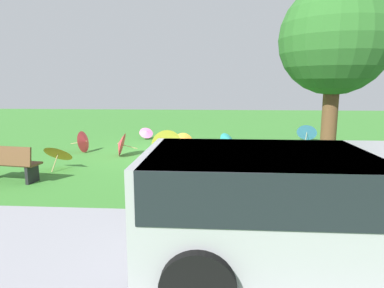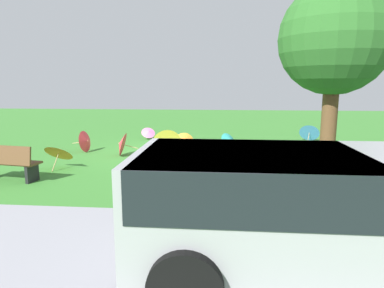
{
  "view_description": "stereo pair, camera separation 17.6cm",
  "coord_description": "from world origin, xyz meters",
  "px_view_note": "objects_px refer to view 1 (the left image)",
  "views": [
    {
      "loc": [
        -1.42,
        11.22,
        2.32
      ],
      "look_at": [
        -0.75,
        1.55,
        0.6
      ],
      "focal_mm": 31.48,
      "sensor_mm": 36.0,
      "label": 1
    },
    {
      "loc": [
        -1.6,
        11.21,
        2.32
      ],
      "look_at": [
        -0.75,
        1.55,
        0.6
      ],
      "focal_mm": 31.48,
      "sensor_mm": 36.0,
      "label": 2
    }
  ],
  "objects_px": {
    "parasol_yellow_0": "(166,143)",
    "parasol_teal_0": "(229,141)",
    "van_dark": "(322,204)",
    "parasol_teal_2": "(215,155)",
    "park_bench": "(6,163)",
    "parasol_orange_0": "(59,152)",
    "shade_tree": "(335,41)",
    "parasol_orange_1": "(184,143)",
    "parasol_red_2": "(120,144)",
    "parasol_red_0": "(180,167)",
    "parasol_blue_0": "(307,131)",
    "parasol_pink_0": "(146,132)",
    "parasol_red_1": "(85,142)"
  },
  "relations": [
    {
      "from": "parasol_red_0",
      "to": "parasol_red_1",
      "type": "height_order",
      "value": "parasol_red_1"
    },
    {
      "from": "van_dark",
      "to": "parasol_blue_0",
      "type": "bearing_deg",
      "value": -103.9
    },
    {
      "from": "van_dark",
      "to": "shade_tree",
      "type": "relative_size",
      "value": 1.0
    },
    {
      "from": "parasol_yellow_0",
      "to": "parasol_teal_0",
      "type": "distance_m",
      "value": 2.5
    },
    {
      "from": "parasol_pink_0",
      "to": "parasol_teal_2",
      "type": "relative_size",
      "value": 0.96
    },
    {
      "from": "parasol_pink_0",
      "to": "shade_tree",
      "type": "bearing_deg",
      "value": 134.2
    },
    {
      "from": "park_bench",
      "to": "shade_tree",
      "type": "relative_size",
      "value": 0.36
    },
    {
      "from": "parasol_yellow_0",
      "to": "parasol_red_2",
      "type": "relative_size",
      "value": 1.26
    },
    {
      "from": "parasol_teal_0",
      "to": "parasol_orange_1",
      "type": "xyz_separation_m",
      "value": [
        1.56,
        0.52,
        0.02
      ]
    },
    {
      "from": "parasol_red_0",
      "to": "parasol_red_2",
      "type": "xyz_separation_m",
      "value": [
        2.28,
        -2.99,
        -0.02
      ]
    },
    {
      "from": "parasol_orange_1",
      "to": "parasol_teal_2",
      "type": "bearing_deg",
      "value": 114.14
    },
    {
      "from": "van_dark",
      "to": "parasol_teal_2",
      "type": "relative_size",
      "value": 6.03
    },
    {
      "from": "parasol_yellow_0",
      "to": "parasol_pink_0",
      "type": "height_order",
      "value": "parasol_yellow_0"
    },
    {
      "from": "parasol_red_0",
      "to": "parasol_red_2",
      "type": "distance_m",
      "value": 3.76
    },
    {
      "from": "parasol_teal_0",
      "to": "parasol_teal_2",
      "type": "height_order",
      "value": "parasol_teal_0"
    },
    {
      "from": "parasol_red_0",
      "to": "parasol_blue_0",
      "type": "relative_size",
      "value": 0.92
    },
    {
      "from": "van_dark",
      "to": "parasol_red_0",
      "type": "xyz_separation_m",
      "value": [
        2.11,
        -3.72,
        -0.5
      ]
    },
    {
      "from": "parasol_yellow_0",
      "to": "parasol_blue_0",
      "type": "xyz_separation_m",
      "value": [
        -5.39,
        -3.82,
        -0.1
      ]
    },
    {
      "from": "park_bench",
      "to": "parasol_orange_0",
      "type": "bearing_deg",
      "value": -118.72
    },
    {
      "from": "van_dark",
      "to": "parasol_teal_2",
      "type": "distance_m",
      "value": 5.16
    },
    {
      "from": "parasol_pink_0",
      "to": "parasol_yellow_0",
      "type": "bearing_deg",
      "value": 110.83
    },
    {
      "from": "parasol_pink_0",
      "to": "parasol_teal_2",
      "type": "height_order",
      "value": "parasol_teal_2"
    },
    {
      "from": "parasol_orange_0",
      "to": "parasol_blue_0",
      "type": "height_order",
      "value": "parasol_orange_0"
    },
    {
      "from": "park_bench",
      "to": "parasol_red_2",
      "type": "height_order",
      "value": "park_bench"
    },
    {
      "from": "shade_tree",
      "to": "parasol_red_2",
      "type": "bearing_deg",
      "value": -22.49
    },
    {
      "from": "parasol_red_1",
      "to": "parasol_red_2",
      "type": "relative_size",
      "value": 0.95
    },
    {
      "from": "parasol_yellow_0",
      "to": "parasol_teal_2",
      "type": "height_order",
      "value": "parasol_yellow_0"
    },
    {
      "from": "parasol_yellow_0",
      "to": "parasol_teal_0",
      "type": "xyz_separation_m",
      "value": [
        -2.05,
        -1.42,
        -0.15
      ]
    },
    {
      "from": "van_dark",
      "to": "parasol_orange_0",
      "type": "xyz_separation_m",
      "value": [
        5.58,
        -4.86,
        -0.43
      ]
    },
    {
      "from": "park_bench",
      "to": "parasol_blue_0",
      "type": "height_order",
      "value": "park_bench"
    },
    {
      "from": "parasol_teal_2",
      "to": "parasol_red_0",
      "type": "bearing_deg",
      "value": 56.66
    },
    {
      "from": "parasol_red_2",
      "to": "parasol_blue_0",
      "type": "bearing_deg",
      "value": -152.58
    },
    {
      "from": "parasol_pink_0",
      "to": "parasol_orange_1",
      "type": "xyz_separation_m",
      "value": [
        -1.86,
        2.72,
        0.04
      ]
    },
    {
      "from": "park_bench",
      "to": "parasol_yellow_0",
      "type": "relative_size",
      "value": 1.61
    },
    {
      "from": "parasol_red_2",
      "to": "parasol_yellow_0",
      "type": "bearing_deg",
      "value": 171.86
    },
    {
      "from": "parasol_pink_0",
      "to": "van_dark",
      "type": "bearing_deg",
      "value": 112.66
    },
    {
      "from": "parasol_teal_2",
      "to": "parasol_blue_0",
      "type": "bearing_deg",
      "value": -125.69
    },
    {
      "from": "parasol_orange_0",
      "to": "parasol_pink_0",
      "type": "xyz_separation_m",
      "value": [
        -1.36,
        -5.25,
        -0.17
      ]
    },
    {
      "from": "shade_tree",
      "to": "parasol_pink_0",
      "type": "xyz_separation_m",
      "value": [
        5.66,
        -5.82,
        -3.0
      ]
    },
    {
      "from": "shade_tree",
      "to": "parasol_teal_0",
      "type": "relative_size",
      "value": 5.45
    },
    {
      "from": "park_bench",
      "to": "parasol_orange_0",
      "type": "xyz_separation_m",
      "value": [
        -0.7,
        -1.28,
        0.02
      ]
    },
    {
      "from": "parasol_yellow_0",
      "to": "park_bench",
      "type": "bearing_deg",
      "value": 40.15
    },
    {
      "from": "parasol_red_2",
      "to": "parasol_orange_1",
      "type": "relative_size",
      "value": 1.06
    },
    {
      "from": "parasol_orange_1",
      "to": "shade_tree",
      "type": "bearing_deg",
      "value": 140.77
    },
    {
      "from": "parasol_yellow_0",
      "to": "shade_tree",
      "type": "bearing_deg",
      "value": 152.88
    },
    {
      "from": "parasol_teal_0",
      "to": "parasol_blue_0",
      "type": "distance_m",
      "value": 4.12
    },
    {
      "from": "van_dark",
      "to": "parasol_red_0",
      "type": "relative_size",
      "value": 5.26
    },
    {
      "from": "parasol_red_0",
      "to": "parasol_orange_1",
      "type": "distance_m",
      "value": 3.68
    },
    {
      "from": "parasol_orange_0",
      "to": "parasol_pink_0",
      "type": "relative_size",
      "value": 1.2
    },
    {
      "from": "park_bench",
      "to": "shade_tree",
      "type": "xyz_separation_m",
      "value": [
        -7.72,
        -0.71,
        2.84
      ]
    }
  ]
}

